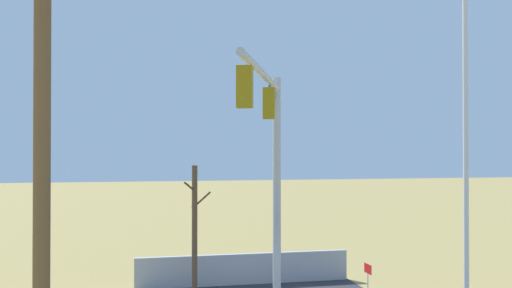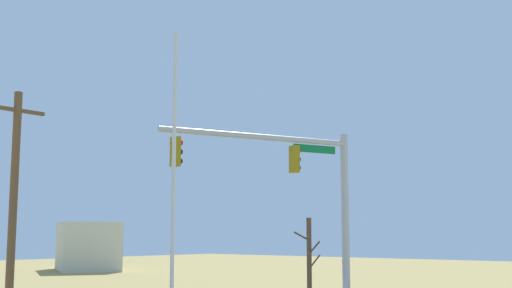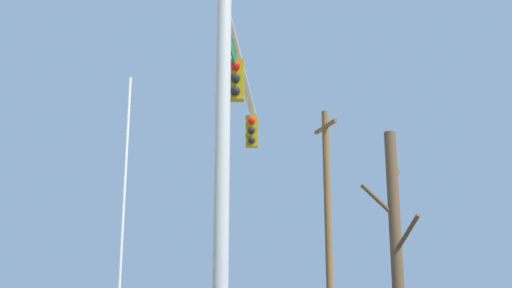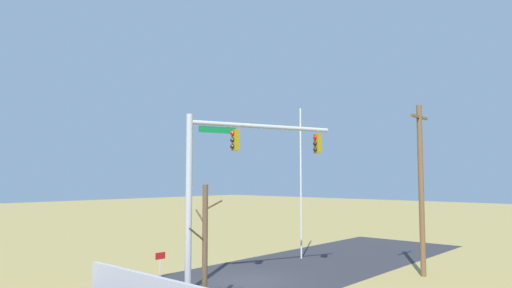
% 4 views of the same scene
% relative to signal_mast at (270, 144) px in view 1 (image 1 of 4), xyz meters
% --- Properties ---
extents(retaining_fence, '(0.20, 8.16, 1.16)m').
position_rel_signal_mast_xyz_m(retaining_fence, '(4.12, -0.00, -4.68)').
color(retaining_fence, '#A8A8AD').
rests_on(retaining_fence, ground_plane).
extents(signal_mast, '(7.00, 2.83, 7.55)m').
position_rel_signal_mast_xyz_m(signal_mast, '(0.00, 0.00, 0.00)').
color(signal_mast, '#B2B5BA').
rests_on(signal_mast, ground_plane).
extents(flagpole, '(0.10, 0.10, 9.02)m').
position_rel_signal_mast_xyz_m(flagpole, '(-7.83, -1.72, -0.75)').
color(flagpole, silver).
rests_on(flagpole, ground_plane).
extents(utility_pole, '(1.90, 0.26, 8.43)m').
position_rel_signal_mast_xyz_m(utility_pole, '(-7.86, 5.58, -0.88)').
color(utility_pole, brown).
rests_on(utility_pole, ground_plane).
extents(bare_tree, '(1.27, 1.02, 4.54)m').
position_rel_signal_mast_xyz_m(bare_tree, '(3.17, 1.98, -2.93)').
color(bare_tree, brown).
rests_on(bare_tree, ground_plane).
extents(open_sign, '(0.56, 0.04, 1.22)m').
position_rel_signal_mast_xyz_m(open_sign, '(0.97, -3.64, -4.35)').
color(open_sign, silver).
rests_on(open_sign, ground_plane).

